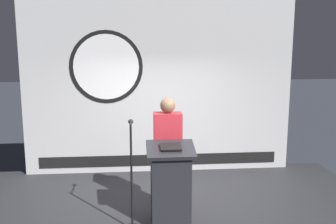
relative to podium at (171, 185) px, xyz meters
The scene contains 5 objects.
stage_platform 0.77m from the podium, 91.04° to the left, with size 6.40×4.00×0.30m, color #333338.
banner_display 2.43m from the podium, 90.95° to the left, with size 4.92×0.12×3.19m.
podium is the anchor object (origin of this frame).
speaker_person 0.57m from the podium, 89.59° to the left, with size 0.40×0.26×1.66m.
microphone_stand 0.53m from the podium, 169.54° to the right, with size 0.24×0.54×1.42m.
Camera 1 is at (-0.48, -5.43, 2.81)m, focal length 42.88 mm.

